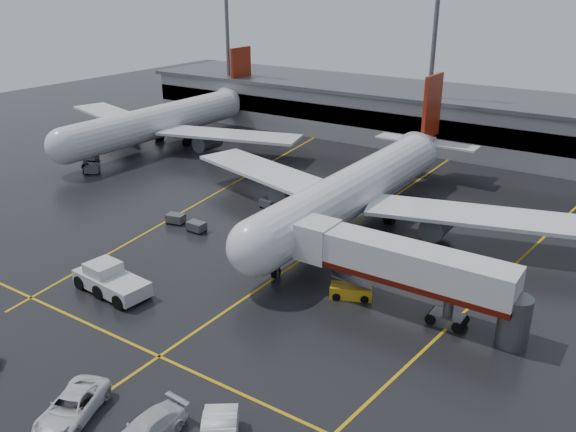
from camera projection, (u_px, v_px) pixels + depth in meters
The scene contains 20 objects.
ground at pixel (315, 250), 60.54m from camera, with size 220.00×220.00×0.00m, color black.
apron_line_centre at pixel (315, 250), 60.53m from camera, with size 0.25×90.00×0.02m, color gold.
apron_line_stop at pixel (159, 356), 43.56m from camera, with size 60.00×0.25×0.02m, color gold.
apron_line_left at pixel (225, 188), 78.57m from camera, with size 0.25×70.00×0.02m, color gold.
apron_line_right at pixel (522, 258), 58.95m from camera, with size 0.25×70.00×0.02m, color gold.
terminal at pixel (470, 121), 95.89m from camera, with size 122.00×19.00×8.60m.
light_mast_left at pixel (228, 43), 110.76m from camera, with size 3.00×1.20×25.45m.
light_mast_mid at pixel (433, 58), 90.12m from camera, with size 3.00×1.20×25.45m.
main_airliner at pixel (361, 186), 66.45m from camera, with size 48.80×45.60×14.10m.
second_airliner at pixel (166, 120), 97.38m from camera, with size 48.80×45.60×14.10m.
jet_bridge at pixel (402, 267), 48.32m from camera, with size 19.90×3.40×6.05m.
pushback_tractor at pixel (110, 281), 52.19m from camera, with size 7.70×3.75×2.67m.
belt_loader at pixel (351, 291), 51.46m from camera, with size 3.93×2.86×2.30m.
service_van_a at pixel (72, 407), 37.20m from camera, with size 2.70×5.86×1.63m, color silver.
service_van_b at pixel (147, 430), 35.41m from camera, with size 2.19×5.39×1.56m, color silver.
baggage_cart_a at pixel (196, 226), 64.82m from camera, with size 2.01×1.32×1.12m.
baggage_cart_b at pixel (176, 218), 66.96m from camera, with size 2.23×1.69×1.12m.
baggage_cart_c at pixel (268, 203), 71.43m from camera, with size 2.20×1.63×1.12m.
baggage_cart_d at pixel (91, 156), 90.14m from camera, with size 2.34×1.94×1.12m.
baggage_cart_e at pixel (92, 170), 83.95m from camera, with size 2.38×2.23×1.12m.
Camera 1 is at (28.21, -47.14, 25.81)m, focal length 37.06 mm.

